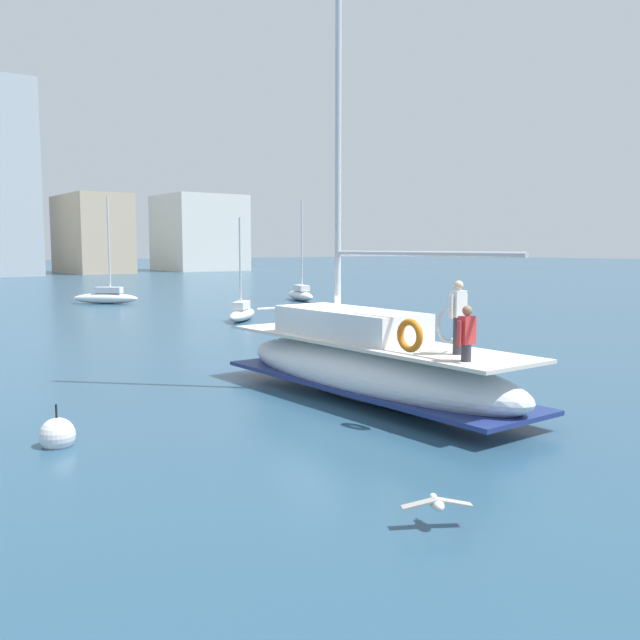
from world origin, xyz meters
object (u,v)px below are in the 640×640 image
(main_sailboat, at_px, (366,362))
(mooring_buoy, at_px, (57,435))
(seagull, at_px, (437,503))
(moored_ketch_distant, at_px, (242,312))
(moored_sloop_far, at_px, (300,293))
(moored_cutter_left, at_px, (106,296))

(main_sailboat, xyz_separation_m, mooring_buoy, (-7.35, 0.31, -0.71))
(seagull, relative_size, mooring_buoy, 0.97)
(moored_ketch_distant, xyz_separation_m, mooring_buoy, (-13.92, -17.33, -0.23))
(seagull, xyz_separation_m, mooring_buoy, (-3.04, 6.93, -0.13))
(moored_sloop_far, height_order, seagull, moored_sloop_far)
(mooring_buoy, bearing_deg, main_sailboat, -2.42)
(moored_cutter_left, distance_m, mooring_buoy, 34.04)
(seagull, bearing_deg, moored_ketch_distant, 65.84)
(main_sailboat, xyz_separation_m, moored_ketch_distant, (6.57, 17.64, -0.49))
(main_sailboat, height_order, moored_ketch_distant, main_sailboat)
(moored_ketch_distant, xyz_separation_m, seagull, (-10.88, -24.26, -0.10))
(moored_cutter_left, relative_size, moored_ketch_distant, 1.35)
(mooring_buoy, bearing_deg, seagull, -66.35)
(moored_cutter_left, bearing_deg, seagull, -102.85)
(main_sailboat, relative_size, moored_ketch_distant, 2.70)
(moored_sloop_far, xyz_separation_m, moored_ketch_distant, (-9.98, -9.21, -0.07))
(moored_cutter_left, height_order, mooring_buoy, moored_cutter_left)
(main_sailboat, relative_size, mooring_buoy, 15.06)
(main_sailboat, height_order, seagull, main_sailboat)
(moored_cutter_left, relative_size, mooring_buoy, 7.54)
(main_sailboat, bearing_deg, seagull, -123.08)
(moored_sloop_far, relative_size, seagull, 7.72)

